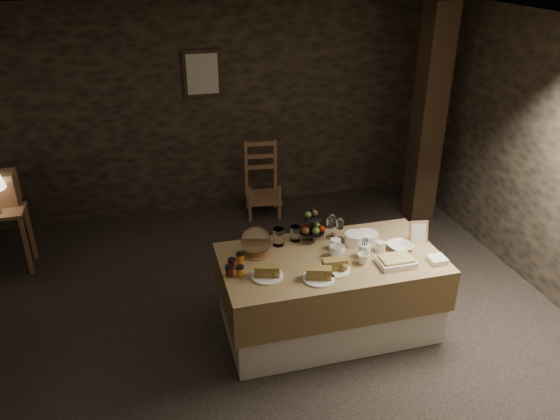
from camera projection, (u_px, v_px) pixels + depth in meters
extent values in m
cube|color=black|center=(265.00, 317.00, 5.10)|extent=(5.50, 5.00, 0.01)
cube|color=black|center=(216.00, 109.00, 6.69)|extent=(5.50, 0.02, 2.60)
cube|color=black|center=(397.00, 419.00, 2.36)|extent=(5.50, 0.02, 2.60)
cube|color=black|center=(546.00, 159.00, 5.16)|extent=(0.02, 5.00, 2.60)
cube|color=beige|center=(261.00, 26.00, 3.95)|extent=(5.50, 5.00, 0.01)
cube|color=white|center=(329.00, 295.00, 4.81)|extent=(1.81, 0.93, 0.70)
cube|color=brown|center=(330.00, 276.00, 4.72)|extent=(1.88, 1.00, 0.38)
cube|color=brown|center=(26.00, 246.00, 5.63)|extent=(0.04, 0.04, 0.65)
cube|color=brown|center=(30.00, 232.00, 5.90)|extent=(0.04, 0.04, 0.65)
cube|color=brown|center=(263.00, 197.00, 6.92)|extent=(0.47, 0.46, 0.05)
cube|color=brown|center=(259.00, 156.00, 6.86)|extent=(0.41, 0.07, 0.41)
cube|color=black|center=(428.00, 118.00, 6.37)|extent=(0.30, 0.30, 2.60)
cube|color=#312116|center=(202.00, 74.00, 6.43)|extent=(0.45, 0.03, 0.55)
cube|color=beige|center=(202.00, 74.00, 6.41)|extent=(0.37, 0.01, 0.47)
cylinder|color=white|center=(355.00, 239.00, 4.82)|extent=(0.19, 0.19, 0.10)
cylinder|color=white|center=(367.00, 237.00, 4.86)|extent=(0.20, 0.20, 0.08)
cylinder|color=white|center=(364.00, 251.00, 4.61)|extent=(0.10, 0.10, 0.12)
imported|color=white|center=(337.00, 251.00, 4.61)|extent=(0.15, 0.15, 0.11)
imported|color=white|center=(363.00, 259.00, 4.52)|extent=(0.12, 0.12, 0.09)
cylinder|color=white|center=(335.00, 244.00, 4.74)|extent=(0.09, 0.09, 0.09)
cylinder|color=white|center=(380.00, 246.00, 4.71)|extent=(0.08, 0.08, 0.09)
imported|color=white|center=(400.00, 247.00, 4.74)|extent=(0.26, 0.26, 0.05)
cylinder|color=brown|center=(256.00, 253.00, 4.69)|extent=(0.26, 0.26, 0.01)
cylinder|color=brown|center=(256.00, 249.00, 4.67)|extent=(0.22, 0.22, 0.07)
sphere|color=white|center=(256.00, 241.00, 4.64)|extent=(0.26, 0.26, 0.26)
cylinder|color=black|center=(312.00, 224.00, 4.83)|extent=(0.02, 0.02, 0.32)
cylinder|color=black|center=(312.00, 232.00, 4.86)|extent=(0.23, 0.23, 0.01)
cylinder|color=black|center=(312.00, 217.00, 4.80)|extent=(0.16, 0.16, 0.01)
sphere|color=#4F7632|center=(317.00, 226.00, 4.89)|extent=(0.07, 0.07, 0.07)
sphere|color=#8C1204|center=(305.00, 227.00, 4.87)|extent=(0.07, 0.07, 0.07)
sphere|color=#4F7632|center=(316.00, 231.00, 4.80)|extent=(0.07, 0.07, 0.07)
sphere|color=brown|center=(306.00, 231.00, 4.81)|extent=(0.07, 0.07, 0.07)
sphere|color=#8C1204|center=(321.00, 229.00, 4.83)|extent=(0.07, 0.07, 0.07)
cylinder|color=white|center=(267.00, 276.00, 4.36)|extent=(0.26, 0.26, 0.01)
cube|color=olive|center=(267.00, 270.00, 4.34)|extent=(0.22, 0.14, 0.09)
cylinder|color=white|center=(319.00, 278.00, 4.33)|extent=(0.26, 0.26, 0.01)
cube|color=olive|center=(319.00, 273.00, 4.31)|extent=(0.22, 0.15, 0.09)
cylinder|color=white|center=(334.00, 269.00, 4.45)|extent=(0.26, 0.26, 0.01)
cube|color=olive|center=(335.00, 264.00, 4.43)|extent=(0.20, 0.10, 0.09)
cylinder|color=#601C13|center=(232.00, 264.00, 4.46)|extent=(0.06, 0.06, 0.07)
cylinder|color=orange|center=(240.00, 272.00, 4.36)|extent=(0.06, 0.06, 0.07)
cylinder|color=#601C13|center=(229.00, 271.00, 4.37)|extent=(0.06, 0.06, 0.07)
cylinder|color=orange|center=(240.00, 259.00, 4.54)|extent=(0.06, 0.06, 0.07)
cube|color=white|center=(396.00, 262.00, 4.52)|extent=(0.30, 0.22, 0.05)
cube|color=tan|center=(396.00, 258.00, 4.50)|extent=(0.26, 0.18, 0.02)
cube|color=white|center=(437.00, 260.00, 4.56)|extent=(0.14, 0.14, 0.04)
cube|color=brown|center=(418.00, 233.00, 4.83)|extent=(0.18, 0.09, 0.22)
cylinder|color=white|center=(278.00, 237.00, 4.79)|extent=(0.10, 0.10, 0.16)
cylinder|color=white|center=(295.00, 233.00, 4.86)|extent=(0.09, 0.09, 0.14)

